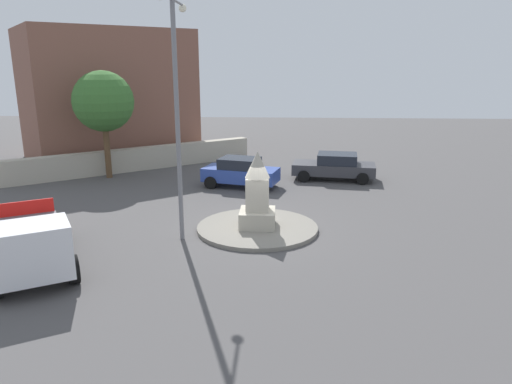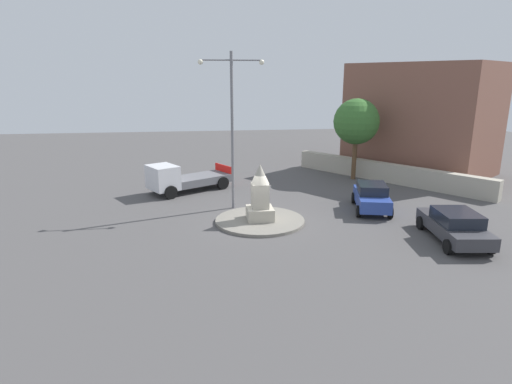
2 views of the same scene
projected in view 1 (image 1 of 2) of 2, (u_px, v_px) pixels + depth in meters
ground_plane at (257, 230)px, 18.20m from camera, size 80.00×80.00×0.00m
traffic_island at (257, 228)px, 18.18m from camera, size 4.64×4.64×0.15m
monument at (257, 195)px, 17.83m from camera, size 1.34×1.34×2.92m
streetlamp at (176, 94)px, 15.86m from camera, size 3.53×0.28×8.64m
car_blue_near_island at (240, 172)px, 24.36m from camera, size 2.66×4.11×1.53m
car_dark_grey_parked_left at (335, 166)px, 25.95m from camera, size 2.52×4.65×1.46m
truck_white_waiting at (31, 245)px, 14.23m from camera, size 5.66×4.47×1.94m
stone_boundary_wall at (138, 159)px, 28.37m from camera, size 9.64×12.55×1.34m
corner_building at (108, 95)px, 31.48m from camera, size 11.70×12.32×8.36m
tree_near_wall at (103, 102)px, 25.53m from camera, size 3.28×3.28×5.87m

